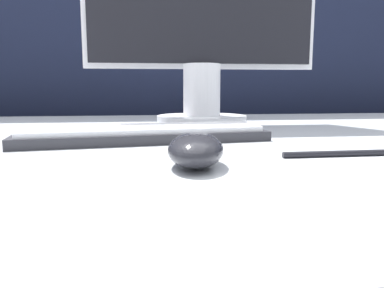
% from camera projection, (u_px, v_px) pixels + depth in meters
% --- Properties ---
extents(partition_panel, '(5.00, 0.03, 1.38)m').
position_uv_depth(partition_panel, '(172.00, 118.00, 1.32)').
color(partition_panel, black).
rests_on(partition_panel, ground_plane).
extents(computer_mouse_near, '(0.08, 0.11, 0.04)m').
position_uv_depth(computer_mouse_near, '(196.00, 150.00, 0.41)').
color(computer_mouse_near, '#232328').
rests_on(computer_mouse_near, desk).
extents(keyboard, '(0.41, 0.17, 0.02)m').
position_uv_depth(keyboard, '(144.00, 134.00, 0.62)').
color(keyboard, '#28282D').
rests_on(keyboard, desk).
extents(monitor, '(0.54, 0.21, 0.51)m').
position_uv_depth(monitor, '(202.00, 9.00, 0.86)').
color(monitor, white).
rests_on(monitor, desk).
extents(pen, '(0.15, 0.01, 0.01)m').
position_uv_depth(pen, '(338.00, 154.00, 0.47)').
color(pen, black).
rests_on(pen, desk).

